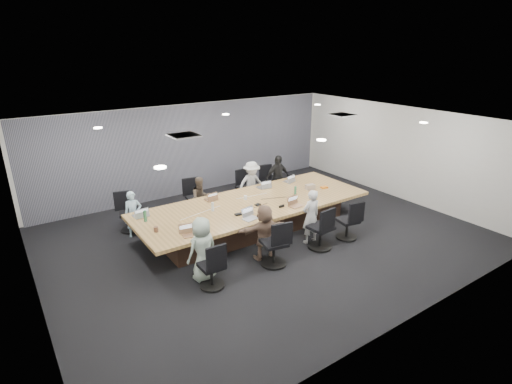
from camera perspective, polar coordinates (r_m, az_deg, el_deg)
floor at (r=9.96m, az=1.30°, el=-6.34°), size 10.00×8.00×0.00m
ceiling at (r=9.06m, az=1.44°, el=9.71°), size 10.00×8.00×0.00m
wall_back at (r=12.75m, az=-9.20°, el=6.11°), size 10.00×0.00×2.80m
wall_front at (r=6.84m, az=21.43°, el=-7.81°), size 10.00×0.00×2.80m
wall_left at (r=7.85m, az=-29.99°, el=-5.55°), size 0.00×8.00×2.80m
wall_right at (r=12.87m, az=19.88°, el=5.29°), size 0.00×8.00×2.80m
curtain at (r=12.68m, az=-9.04°, el=6.04°), size 9.80×0.04×2.80m
conference_table at (r=10.16m, az=-0.32°, el=-3.27°), size 6.00×2.20×0.74m
chair_0 at (r=10.58m, az=-17.61°, el=-3.24°), size 0.69×0.69×0.82m
chair_1 at (r=11.16m, az=-8.63°, el=-1.19°), size 0.64×0.64×0.84m
chair_2 at (r=11.91m, az=-1.55°, el=0.28°), size 0.56×0.56×0.78m
chair_3 at (r=12.41m, az=2.08°, el=1.08°), size 0.62×0.62×0.77m
chair_4 at (r=7.90m, az=-6.38°, el=-10.92°), size 0.53×0.53×0.77m
chair_5 at (r=8.57m, az=2.56°, el=-7.76°), size 0.69×0.69×0.87m
chair_6 at (r=9.35m, az=9.20°, el=-5.50°), size 0.64×0.64×0.87m
chair_7 at (r=9.95m, az=12.91°, el=-4.39°), size 0.62×0.62×0.79m
person_0 at (r=10.20m, az=-17.11°, el=-3.04°), size 0.47×0.36×1.16m
laptop_0 at (r=9.65m, az=-16.20°, el=-3.20°), size 0.34×0.24×0.02m
person_1 at (r=10.81m, az=-7.86°, el=-0.91°), size 0.59×0.47×1.18m
laptop_1 at (r=10.29m, az=-6.52°, el=-1.01°), size 0.32×0.23×0.02m
person_2 at (r=11.54m, az=-0.63°, el=1.12°), size 0.92×0.60×1.35m
laptop_2 at (r=11.09m, az=0.95°, el=0.71°), size 0.34×0.25×0.02m
person_3 at (r=12.05m, az=3.08°, el=2.04°), size 0.83×0.38×1.39m
laptop_3 at (r=11.62m, az=4.72°, el=1.57°), size 0.36×0.29×0.02m
person_4 at (r=8.03m, az=-7.65°, el=-8.09°), size 0.71×0.53×1.34m
laptop_4 at (r=8.44m, az=-9.39°, el=-6.11°), size 0.33×0.25×0.02m
person_5 at (r=8.73m, az=1.20°, el=-5.74°), size 1.22×0.63×1.26m
laptop_5 at (r=9.09m, az=-0.80°, el=-3.82°), size 0.38×0.29×0.02m
person_6 at (r=9.49m, az=7.84°, el=-3.51°), size 0.50×0.34×1.33m
laptop_6 at (r=9.83m, az=5.73°, el=-2.01°), size 0.36×0.26×0.02m
bottle_green_left at (r=9.26m, az=-15.56°, el=-3.34°), size 0.09×0.09×0.26m
bottle_green_right at (r=10.58m, az=5.64°, el=0.24°), size 0.08×0.08×0.23m
bottle_clear at (r=9.54m, az=-6.21°, el=-2.10°), size 0.08×0.08×0.22m
cup_white_far at (r=10.21m, az=-1.52°, el=-0.80°), size 0.09×0.09×0.10m
cup_white_near at (r=11.09m, az=7.35°, el=0.77°), size 0.10×0.10×0.10m
mug_brown at (r=8.73m, az=-14.10°, el=-5.20°), size 0.09×0.09×0.11m
mic_left at (r=9.31m, az=-2.54°, el=-3.20°), size 0.17×0.13×0.03m
mic_right at (r=9.86m, az=0.25°, el=-1.80°), size 0.16×0.13×0.03m
stapler at (r=9.75m, az=3.68°, el=-2.03°), size 0.15×0.05×0.06m
canvas_bag at (r=11.03m, az=7.75°, el=0.73°), size 0.27×0.18×0.13m
snack_packet at (r=11.19m, az=9.73°, el=0.66°), size 0.20×0.15×0.04m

